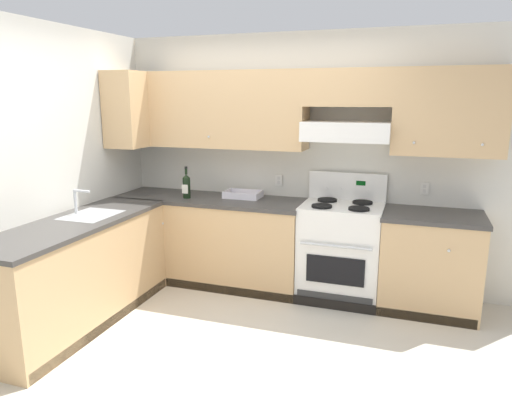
% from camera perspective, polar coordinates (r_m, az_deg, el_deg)
% --- Properties ---
extents(ground_plane, '(7.04, 7.04, 0.00)m').
position_cam_1_polar(ground_plane, '(3.95, -5.33, -16.36)').
color(ground_plane, beige).
extents(wall_back, '(4.68, 0.57, 2.55)m').
position_cam_1_polar(wall_back, '(4.80, 6.29, 7.45)').
color(wall_back, silver).
rests_on(wall_back, ground_plane).
extents(wall_left, '(0.47, 4.00, 2.55)m').
position_cam_1_polar(wall_left, '(4.57, -23.05, 4.45)').
color(wall_left, silver).
rests_on(wall_left, ground_plane).
extents(counter_back_run, '(3.60, 0.65, 0.91)m').
position_cam_1_polar(counter_back_run, '(4.81, 1.85, -5.00)').
color(counter_back_run, tan).
rests_on(counter_back_run, ground_plane).
extents(counter_left_run, '(0.63, 1.91, 1.13)m').
position_cam_1_polar(counter_left_run, '(4.38, -20.60, -7.54)').
color(counter_left_run, tan).
rests_on(counter_left_run, ground_plane).
extents(stove, '(0.76, 0.62, 1.20)m').
position_cam_1_polar(stove, '(4.66, 10.15, -5.42)').
color(stove, white).
rests_on(stove, ground_plane).
extents(wine_bottle, '(0.08, 0.08, 0.33)m').
position_cam_1_polar(wine_bottle, '(4.90, -8.36, 2.33)').
color(wine_bottle, black).
rests_on(wine_bottle, counter_back_run).
extents(bowl, '(0.37, 0.25, 0.07)m').
position_cam_1_polar(bowl, '(4.90, -1.57, 1.17)').
color(bowl, silver).
rests_on(bowl, counter_back_run).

